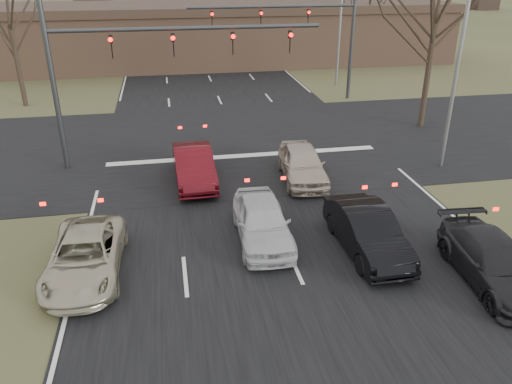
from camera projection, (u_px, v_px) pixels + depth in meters
ground at (322, 326)px, 13.44m from camera, size 360.00×360.00×0.00m
road_main at (189, 32)px, 66.85m from camera, size 14.00×300.00×0.02m
road_cross at (239, 143)px, 26.79m from camera, size 200.00×14.00×0.02m
building at (223, 33)px, 46.46m from camera, size 42.40×10.40×5.30m
mast_arm_near at (127, 56)px, 22.00m from camera, size 12.12×0.24×8.00m
mast_arm_far at (312, 25)px, 32.79m from camera, size 11.12×0.24×8.00m
streetlight_right_near at (457, 46)px, 21.40m from camera, size 2.34×0.25×10.00m
streetlight_right_far at (339, 9)px, 36.62m from camera, size 2.34×0.25×10.00m
car_silver_suv at (85, 256)px, 15.39m from camera, size 2.31×4.78×1.31m
car_white_sedan at (262, 221)px, 17.24m from camera, size 1.91×4.48×1.51m
car_black_hatch at (367, 231)px, 16.61m from camera, size 1.69×4.59×1.50m
car_charcoal_sedan at (494, 262)px, 15.05m from camera, size 2.26×4.87×1.38m
car_red_ahead at (194, 166)px, 21.81m from camera, size 1.75×4.71×1.54m
car_silver_ahead at (302, 164)px, 22.03m from camera, size 2.20×4.64×1.53m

